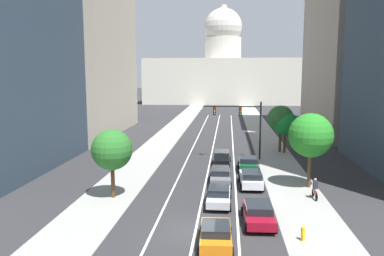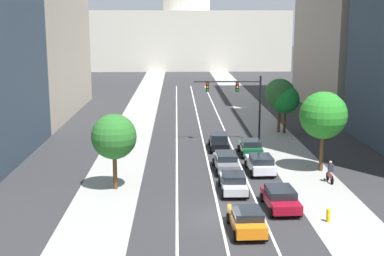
{
  "view_description": "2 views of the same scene",
  "coord_description": "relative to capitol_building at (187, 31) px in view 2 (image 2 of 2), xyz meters",
  "views": [
    {
      "loc": [
        2.0,
        -23.62,
        10.16
      ],
      "look_at": [
        -1.8,
        16.96,
        4.36
      ],
      "focal_mm": 36.09,
      "sensor_mm": 36.0,
      "label": 1
    },
    {
      "loc": [
        -2.73,
        -31.49,
        12.29
      ],
      "look_at": [
        -1.43,
        13.12,
        3.25
      ],
      "focal_mm": 49.32,
      "sensor_mm": 36.0,
      "label": 2
    }
  ],
  "objects": [
    {
      "name": "ground_plane",
      "position": [
        0.0,
        -71.32,
        -9.85
      ],
      "size": [
        400.0,
        400.0,
        0.0
      ],
      "primitive_type": "plane",
      "color": "#2B2B2D"
    },
    {
      "name": "sidewalk_left",
      "position": [
        -7.8,
        -76.32,
        -9.84
      ],
      "size": [
        4.56,
        130.0,
        0.01
      ],
      "primitive_type": "cube",
      "color": "gray",
      "rests_on": "ground"
    },
    {
      "name": "sidewalk_right",
      "position": [
        7.8,
        -76.32,
        -9.84
      ],
      "size": [
        4.56,
        130.0,
        0.01
      ],
      "primitive_type": "cube",
      "color": "gray",
      "rests_on": "ground"
    },
    {
      "name": "lane_stripe_left",
      "position": [
        -2.76,
        -86.32,
        -9.84
      ],
      "size": [
        0.16,
        90.0,
        0.01
      ],
      "primitive_type": "cube",
      "color": "white",
      "rests_on": "ground"
    },
    {
      "name": "lane_stripe_center",
      "position": [
        0.0,
        -86.32,
        -9.84
      ],
      "size": [
        0.16,
        90.0,
        0.01
      ],
      "primitive_type": "cube",
      "color": "white",
      "rests_on": "ground"
    },
    {
      "name": "lane_stripe_right",
      "position": [
        2.76,
        -86.32,
        -9.84
      ],
      "size": [
        0.16,
        90.0,
        0.01
      ],
      "primitive_type": "cube",
      "color": "white",
      "rests_on": "ground"
    },
    {
      "name": "capitol_building",
      "position": [
        0.0,
        0.0,
        0.0
      ],
      "size": [
        51.89,
        23.32,
        33.02
      ],
      "color": "beige",
      "rests_on": "ground"
    },
    {
      "name": "car_gray",
      "position": [
        1.38,
        -100.18,
        -9.07
      ],
      "size": [
        2.08,
        4.73,
        1.48
      ],
      "rotation": [
        0.0,
        0.0,
        1.59
      ],
      "color": "slate",
      "rests_on": "ground"
    },
    {
      "name": "car_crimson",
      "position": [
        4.14,
        -109.54,
        -9.09
      ],
      "size": [
        2.24,
        4.45,
        1.42
      ],
      "rotation": [
        0.0,
        0.0,
        1.61
      ],
      "color": "maroon",
      "rests_on": "ground"
    },
    {
      "name": "car_silver",
      "position": [
        1.38,
        -105.9,
        -9.12
      ],
      "size": [
        2.0,
        4.45,
        1.42
      ],
      "rotation": [
        0.0,
        0.0,
        1.56
      ],
      "color": "#B2B5BA",
      "rests_on": "ground"
    },
    {
      "name": "car_black",
      "position": [
        1.38,
        -92.59,
        -9.05
      ],
      "size": [
        2.02,
        4.6,
        1.53
      ],
      "rotation": [
        0.0,
        0.0,
        1.55
      ],
      "color": "black",
      "rests_on": "ground"
    },
    {
      "name": "car_green",
      "position": [
        4.14,
        -95.05,
        -9.06
      ],
      "size": [
        2.04,
        4.01,
        1.51
      ],
      "rotation": [
        0.0,
        0.0,
        1.57
      ],
      "color": "#14512D",
      "rests_on": "ground"
    },
    {
      "name": "car_white",
      "position": [
        4.15,
        -100.94,
        -9.05
      ],
      "size": [
        2.15,
        4.52,
        1.52
      ],
      "rotation": [
        0.0,
        0.0,
        1.6
      ],
      "color": "silver",
      "rests_on": "ground"
    },
    {
      "name": "car_orange",
      "position": [
        1.38,
        -113.39,
        -9.08
      ],
      "size": [
        2.12,
        4.17,
        1.46
      ],
      "rotation": [
        0.0,
        0.0,
        1.6
      ],
      "color": "orange",
      "rests_on": "ground"
    },
    {
      "name": "traffic_signal_mast",
      "position": [
        3.74,
        -89.5,
        -5.0
      ],
      "size": [
        6.88,
        0.39,
        6.86
      ],
      "color": "black",
      "rests_on": "ground"
    },
    {
      "name": "fire_hydrant",
      "position": [
        6.67,
        -111.99,
        -9.39
      ],
      "size": [
        0.26,
        0.35,
        0.91
      ],
      "color": "yellow",
      "rests_on": "ground"
    },
    {
      "name": "cyclist",
      "position": [
        9.15,
        -103.79,
        -9.0
      ],
      "size": [
        0.37,
        1.7,
        1.72
      ],
      "rotation": [
        0.0,
        0.0,
        1.61
      ],
      "color": "black",
      "rests_on": "ground"
    },
    {
      "name": "street_tree_near_right",
      "position": [
        9.31,
        -85.25,
        -6.06
      ],
      "size": [
        3.15,
        3.15,
        5.39
      ],
      "color": "#51381E",
      "rests_on": "ground"
    },
    {
      "name": "street_tree_near_left",
      "position": [
        -7.35,
        -104.94,
        -5.86
      ],
      "size": [
        3.35,
        3.35,
        5.68
      ],
      "color": "#51381E",
      "rests_on": "ground"
    },
    {
      "name": "street_tree_far_right",
      "position": [
        8.77,
        -84.81,
        -5.5
      ],
      "size": [
        3.41,
        3.41,
        6.07
      ],
      "color": "#51381E",
      "rests_on": "ground"
    },
    {
      "name": "street_tree_mid_right",
      "position": [
        9.31,
        -100.52,
        -5.13
      ],
      "size": [
        3.92,
        3.92,
        6.69
      ],
      "color": "#51381E",
      "rests_on": "ground"
    }
  ]
}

